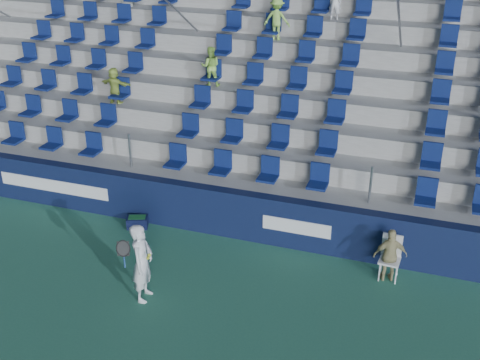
% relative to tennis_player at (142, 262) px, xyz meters
% --- Properties ---
extents(ground, '(70.00, 70.00, 0.00)m').
position_rel_tennis_player_xyz_m(ground, '(0.99, -0.23, -0.86)').
color(ground, '#317256').
rests_on(ground, ground).
extents(sponsor_wall, '(24.00, 0.32, 1.20)m').
position_rel_tennis_player_xyz_m(sponsor_wall, '(1.00, 2.92, -0.26)').
color(sponsor_wall, '#10193D').
rests_on(sponsor_wall, ground).
extents(grandstand, '(24.00, 8.17, 6.63)m').
position_rel_tennis_player_xyz_m(grandstand, '(1.00, 8.01, 1.28)').
color(grandstand, '#AAAAA5').
rests_on(grandstand, ground).
extents(tennis_player, '(0.69, 0.67, 1.71)m').
position_rel_tennis_player_xyz_m(tennis_player, '(0.00, 0.00, 0.00)').
color(tennis_player, silver).
rests_on(tennis_player, ground).
extents(line_judge_chair, '(0.46, 0.47, 0.98)m').
position_rel_tennis_player_xyz_m(line_judge_chair, '(4.65, 2.42, -0.30)').
color(line_judge_chair, white).
rests_on(line_judge_chair, ground).
extents(line_judge, '(0.78, 0.51, 1.23)m').
position_rel_tennis_player_xyz_m(line_judge, '(4.65, 2.27, -0.25)').
color(line_judge, tan).
rests_on(line_judge, ground).
extents(ball_bin, '(0.59, 0.49, 0.29)m').
position_rel_tennis_player_xyz_m(ball_bin, '(-1.48, 2.52, -0.70)').
color(ball_bin, '#0D1233').
rests_on(ball_bin, ground).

